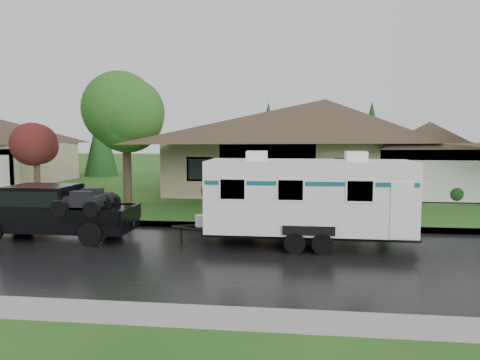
% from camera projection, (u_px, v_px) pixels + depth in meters
% --- Properties ---
extents(ground, '(140.00, 140.00, 0.00)m').
position_uv_depth(ground, '(286.00, 242.00, 15.58)').
color(ground, '#234F18').
rests_on(ground, ground).
extents(road, '(140.00, 8.00, 0.01)m').
position_uv_depth(road, '(284.00, 258.00, 13.61)').
color(road, black).
rests_on(road, ground).
extents(curb, '(140.00, 0.50, 0.15)m').
position_uv_depth(curb, '(288.00, 227.00, 17.80)').
color(curb, gray).
rests_on(curb, ground).
extents(lawn, '(140.00, 26.00, 0.15)m').
position_uv_depth(lawn, '(292.00, 189.00, 30.39)').
color(lawn, '#234F18').
rests_on(lawn, ground).
extents(house_main, '(19.44, 10.80, 6.90)m').
position_uv_depth(house_main, '(330.00, 134.00, 28.62)').
color(house_main, tan).
rests_on(house_main, lawn).
extents(tree_left_green, '(3.89, 3.89, 6.43)m').
position_uv_depth(tree_left_green, '(126.00, 114.00, 23.48)').
color(tree_left_green, '#382B1E').
rests_on(tree_left_green, lawn).
extents(tree_red, '(2.48, 2.48, 4.10)m').
position_uv_depth(tree_red, '(36.00, 145.00, 25.74)').
color(tree_red, '#382B1E').
rests_on(tree_red, lawn).
extents(shrub_row, '(13.60, 1.00, 1.00)m').
position_uv_depth(shrub_row, '(329.00, 191.00, 24.46)').
color(shrub_row, '#143814').
rests_on(shrub_row, lawn).
extents(pickup_truck, '(5.53, 2.10, 1.84)m').
position_uv_depth(pickup_truck, '(51.00, 210.00, 16.13)').
color(pickup_truck, black).
rests_on(pickup_truck, ground).
extents(travel_trailer, '(6.82, 2.40, 3.06)m').
position_uv_depth(travel_trailer, '(308.00, 196.00, 14.99)').
color(travel_trailer, white).
rests_on(travel_trailer, ground).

